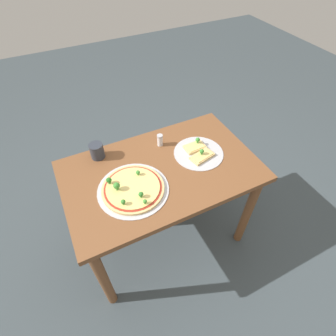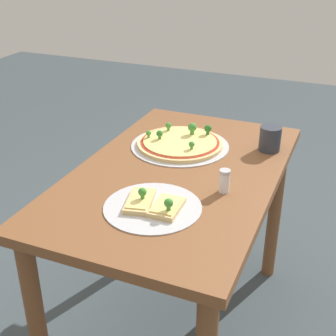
% 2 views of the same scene
% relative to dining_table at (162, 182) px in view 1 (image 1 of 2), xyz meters
% --- Properties ---
extents(ground_plane, '(8.00, 8.00, 0.00)m').
position_rel_dining_table_xyz_m(ground_plane, '(0.00, 0.00, -0.64)').
color(ground_plane, '#3D474C').
extents(dining_table, '(1.15, 0.70, 0.76)m').
position_rel_dining_table_xyz_m(dining_table, '(0.00, 0.00, 0.00)').
color(dining_table, brown).
rests_on(dining_table, ground_plane).
extents(pizza_tray_whole, '(0.39, 0.39, 0.07)m').
position_rel_dining_table_xyz_m(pizza_tray_whole, '(0.21, 0.07, 0.13)').
color(pizza_tray_whole, '#B7B7BC').
rests_on(pizza_tray_whole, dining_table).
extents(pizza_tray_slice, '(0.31, 0.31, 0.06)m').
position_rel_dining_table_xyz_m(pizza_tray_slice, '(-0.27, -0.02, 0.13)').
color(pizza_tray_slice, '#B7B7BC').
rests_on(pizza_tray_slice, dining_table).
extents(drinking_cup, '(0.08, 0.08, 0.10)m').
position_rel_dining_table_xyz_m(drinking_cup, '(0.30, -0.27, 0.17)').
color(drinking_cup, '#2D333D').
rests_on(drinking_cup, dining_table).
extents(condiment_shaker, '(0.04, 0.04, 0.08)m').
position_rel_dining_table_xyz_m(condiment_shaker, '(-0.08, -0.20, 0.16)').
color(condiment_shaker, silver).
rests_on(condiment_shaker, dining_table).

